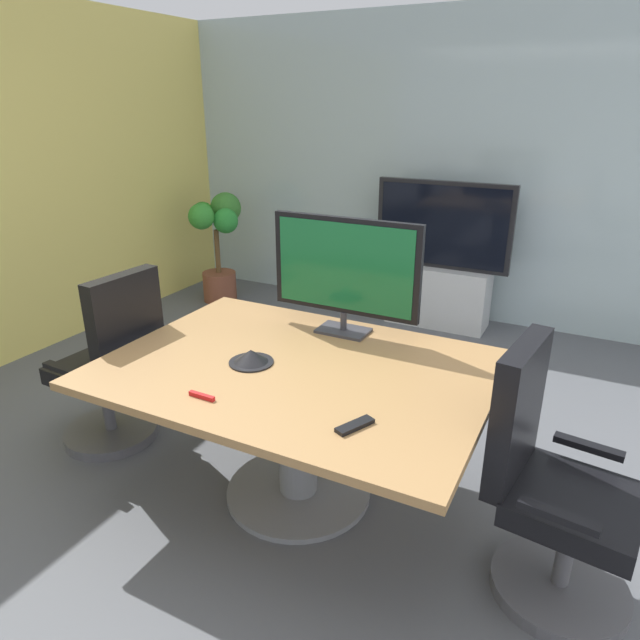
{
  "coord_description": "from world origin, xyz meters",
  "views": [
    {
      "loc": [
        1.13,
        -2.15,
        1.96
      ],
      "look_at": [
        -0.09,
        0.23,
        0.9
      ],
      "focal_mm": 31.59,
      "sensor_mm": 36.0,
      "label": 1
    }
  ],
  "objects_px": {
    "potted_plant": "(218,238)",
    "remote_control": "(355,425)",
    "office_chair_left": "(113,374)",
    "office_chair_right": "(550,496)",
    "conference_table": "(297,398)",
    "tv_monitor": "(345,269)",
    "conference_phone": "(251,357)",
    "wall_display_unit": "(439,278)"
  },
  "relations": [
    {
      "from": "wall_display_unit",
      "to": "conference_phone",
      "type": "relative_size",
      "value": 5.95
    },
    {
      "from": "potted_plant",
      "to": "remote_control",
      "type": "distance_m",
      "value": 3.84
    },
    {
      "from": "wall_display_unit",
      "to": "remote_control",
      "type": "height_order",
      "value": "wall_display_unit"
    },
    {
      "from": "office_chair_left",
      "to": "tv_monitor",
      "type": "height_order",
      "value": "tv_monitor"
    },
    {
      "from": "wall_display_unit",
      "to": "conference_table",
      "type": "bearing_deg",
      "value": -88.99
    },
    {
      "from": "office_chair_right",
      "to": "wall_display_unit",
      "type": "height_order",
      "value": "wall_display_unit"
    },
    {
      "from": "conference_table",
      "to": "conference_phone",
      "type": "xyz_separation_m",
      "value": [
        -0.21,
        -0.08,
        0.21
      ]
    },
    {
      "from": "conference_table",
      "to": "office_chair_left",
      "type": "bearing_deg",
      "value": -177.01
    },
    {
      "from": "wall_display_unit",
      "to": "potted_plant",
      "type": "height_order",
      "value": "wall_display_unit"
    },
    {
      "from": "tv_monitor",
      "to": "potted_plant",
      "type": "relative_size",
      "value": 0.77
    },
    {
      "from": "tv_monitor",
      "to": "potted_plant",
      "type": "bearing_deg",
      "value": 140.72
    },
    {
      "from": "tv_monitor",
      "to": "potted_plant",
      "type": "height_order",
      "value": "tv_monitor"
    },
    {
      "from": "office_chair_right",
      "to": "office_chair_left",
      "type": "bearing_deg",
      "value": 97.96
    },
    {
      "from": "wall_display_unit",
      "to": "office_chair_left",
      "type": "bearing_deg",
      "value": -112.58
    },
    {
      "from": "tv_monitor",
      "to": "conference_table",
      "type": "bearing_deg",
      "value": -92.71
    },
    {
      "from": "conference_table",
      "to": "conference_phone",
      "type": "relative_size",
      "value": 8.37
    },
    {
      "from": "tv_monitor",
      "to": "remote_control",
      "type": "distance_m",
      "value": 1.04
    },
    {
      "from": "conference_table",
      "to": "tv_monitor",
      "type": "height_order",
      "value": "tv_monitor"
    },
    {
      "from": "remote_control",
      "to": "office_chair_left",
      "type": "bearing_deg",
      "value": -165.45
    },
    {
      "from": "office_chair_left",
      "to": "remote_control",
      "type": "distance_m",
      "value": 1.74
    },
    {
      "from": "office_chair_left",
      "to": "tv_monitor",
      "type": "relative_size",
      "value": 1.3
    },
    {
      "from": "office_chair_left",
      "to": "office_chair_right",
      "type": "xyz_separation_m",
      "value": [
        2.41,
        0.01,
        0.0
      ]
    },
    {
      "from": "conference_table",
      "to": "wall_display_unit",
      "type": "height_order",
      "value": "wall_display_unit"
    },
    {
      "from": "remote_control",
      "to": "wall_display_unit",
      "type": "bearing_deg",
      "value": 124.74
    },
    {
      "from": "office_chair_left",
      "to": "potted_plant",
      "type": "bearing_deg",
      "value": -153.56
    },
    {
      "from": "potted_plant",
      "to": "remote_control",
      "type": "height_order",
      "value": "potted_plant"
    },
    {
      "from": "conference_phone",
      "to": "remote_control",
      "type": "relative_size",
      "value": 1.29
    },
    {
      "from": "office_chair_left",
      "to": "office_chair_right",
      "type": "distance_m",
      "value": 2.41
    },
    {
      "from": "potted_plant",
      "to": "conference_table",
      "type": "bearing_deg",
      "value": -46.36
    },
    {
      "from": "conference_phone",
      "to": "remote_control",
      "type": "height_order",
      "value": "conference_phone"
    },
    {
      "from": "office_chair_left",
      "to": "tv_monitor",
      "type": "bearing_deg",
      "value": 117.73
    },
    {
      "from": "tv_monitor",
      "to": "office_chair_right",
      "type": "bearing_deg",
      "value": -24.85
    },
    {
      "from": "tv_monitor",
      "to": "conference_phone",
      "type": "height_order",
      "value": "tv_monitor"
    },
    {
      "from": "tv_monitor",
      "to": "wall_display_unit",
      "type": "bearing_deg",
      "value": 91.85
    },
    {
      "from": "wall_display_unit",
      "to": "conference_phone",
      "type": "bearing_deg",
      "value": -93.34
    },
    {
      "from": "conference_table",
      "to": "office_chair_left",
      "type": "relative_size",
      "value": 1.69
    },
    {
      "from": "tv_monitor",
      "to": "conference_phone",
      "type": "xyz_separation_m",
      "value": [
        -0.23,
        -0.57,
        -0.33
      ]
    },
    {
      "from": "conference_table",
      "to": "conference_phone",
      "type": "distance_m",
      "value": 0.31
    },
    {
      "from": "office_chair_right",
      "to": "tv_monitor",
      "type": "bearing_deg",
      "value": 72.81
    },
    {
      "from": "conference_table",
      "to": "potted_plant",
      "type": "bearing_deg",
      "value": 133.64
    },
    {
      "from": "potted_plant",
      "to": "conference_phone",
      "type": "xyz_separation_m",
      "value": [
        2.02,
        -2.42,
        0.13
      ]
    },
    {
      "from": "potted_plant",
      "to": "remote_control",
      "type": "bearing_deg",
      "value": -45.09
    }
  ]
}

